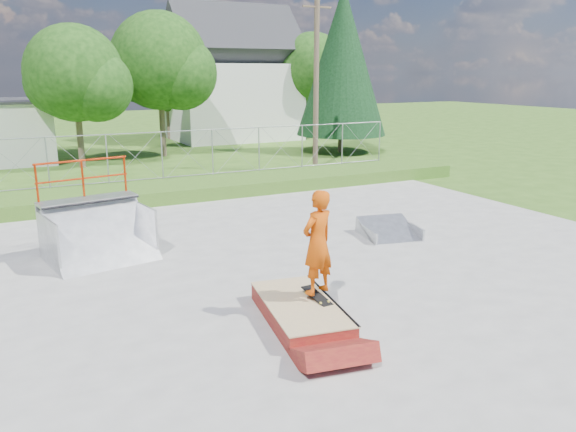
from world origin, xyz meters
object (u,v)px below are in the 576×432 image
grind_box (300,312)px  skater (318,246)px  flat_bank_ramp (389,230)px  quarter_pipe (98,213)px

grind_box → skater: bearing=14.1°
grind_box → flat_bank_ramp: size_ratio=1.79×
grind_box → quarter_pipe: size_ratio=1.15×
flat_bank_ramp → quarter_pipe: bearing=-179.9°
grind_box → quarter_pipe: 5.97m
grind_box → flat_bank_ramp: (4.76, 3.70, 0.03)m
quarter_pipe → grind_box: bearing=-73.3°
quarter_pipe → flat_bank_ramp: (7.42, -1.56, -0.96)m
quarter_pipe → skater: (3.03, -5.23, 0.21)m
grind_box → quarter_pipe: (-2.66, 5.26, 0.98)m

